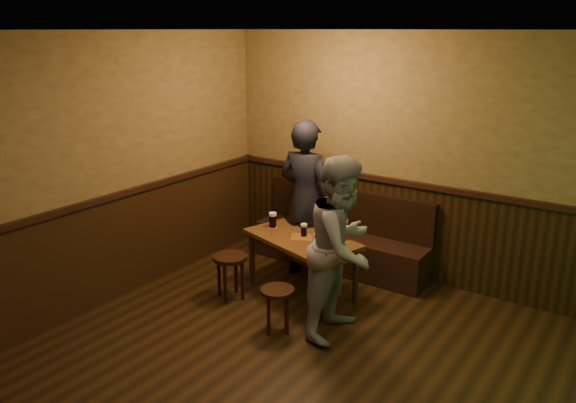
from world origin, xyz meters
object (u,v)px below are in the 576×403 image
(pub_table, at_px, (302,245))
(person_grey, at_px, (342,247))
(pint_right, at_px, (325,239))
(laptop, at_px, (332,232))
(pint_left, at_px, (273,220))
(pint_mid, at_px, (304,230))
(person_suit, at_px, (306,200))
(stool_left, at_px, (230,264))
(bench, at_px, (342,243))
(stool_right, at_px, (278,297))

(pub_table, distance_m, person_grey, 0.93)
(pub_table, bearing_deg, pint_right, -0.06)
(laptop, bearing_deg, pint_left, -149.42)
(pint_mid, distance_m, person_grey, 0.91)
(laptop, height_order, person_suit, person_suit)
(stool_left, xyz_separation_m, person_suit, (0.32, 0.97, 0.54))
(bench, height_order, pint_left, bench)
(bench, distance_m, pint_left, 1.02)
(laptop, xyz_separation_m, person_suit, (-0.50, 0.26, 0.21))
(bench, distance_m, laptop, 0.85)
(pint_left, bearing_deg, stool_right, -51.44)
(pint_right, height_order, laptop, laptop)
(pint_left, bearing_deg, stool_left, -101.86)
(stool_left, relative_size, pint_mid, 3.42)
(pub_table, height_order, stool_left, pub_table)
(pint_left, distance_m, pint_right, 0.81)
(bench, distance_m, person_suit, 0.80)
(pub_table, xyz_separation_m, laptop, (0.26, 0.18, 0.15))
(laptop, relative_size, person_grey, 0.23)
(bench, relative_size, pint_mid, 15.31)
(stool_right, height_order, person_grey, person_grey)
(stool_left, height_order, pint_mid, pint_mid)
(stool_left, bearing_deg, pint_right, 25.03)
(pint_mid, xyz_separation_m, pint_right, (0.35, -0.14, 0.02))
(pint_left, xyz_separation_m, person_grey, (1.20, -0.53, 0.12))
(stool_right, distance_m, person_suit, 1.46)
(person_grey, bearing_deg, pint_right, 45.64)
(stool_left, xyz_separation_m, pint_left, (0.13, 0.60, 0.36))
(pint_right, bearing_deg, person_suit, 137.68)
(pint_left, relative_size, pint_mid, 1.23)
(stool_left, bearing_deg, pint_left, 78.14)
(pint_right, relative_size, person_suit, 0.10)
(bench, xyz_separation_m, pint_right, (0.35, -0.98, 0.44))
(stool_left, relative_size, laptop, 1.23)
(stool_left, bearing_deg, bench, 68.13)
(pub_table, bearing_deg, laptop, 51.80)
(stool_left, bearing_deg, stool_right, -18.21)
(stool_right, xyz_separation_m, pint_mid, (-0.25, 0.84, 0.38))
(bench, distance_m, stool_right, 1.71)
(stool_right, bearing_deg, bench, 98.61)
(stool_left, distance_m, pint_mid, 0.87)
(stool_right, distance_m, pint_mid, 0.95)
(bench, bearing_deg, pint_mid, -89.84)
(bench, relative_size, person_suit, 1.18)
(bench, height_order, pint_right, bench)
(pint_right, bearing_deg, bench, 109.76)
(stool_left, relative_size, stool_right, 1.12)
(stool_left, distance_m, pint_right, 1.08)
(pint_left, relative_size, person_grey, 0.10)
(pub_table, xyz_separation_m, stool_left, (-0.57, -0.53, -0.18))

